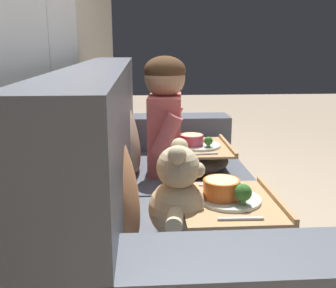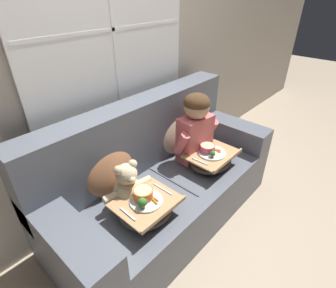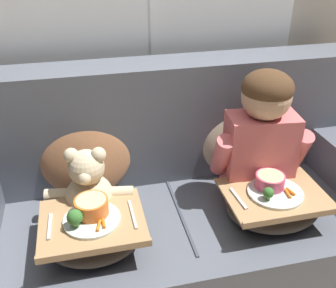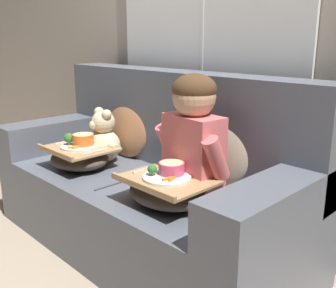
{
  "view_description": "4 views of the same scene",
  "coord_description": "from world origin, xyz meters",
  "px_view_note": "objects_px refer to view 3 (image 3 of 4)",
  "views": [
    {
      "loc": [
        -1.63,
        0.14,
        1.09
      ],
      "look_at": [
        0.11,
        0.02,
        0.65
      ],
      "focal_mm": 42.0,
      "sensor_mm": 36.0,
      "label": 1
    },
    {
      "loc": [
        -1.21,
        -1.1,
        1.76
      ],
      "look_at": [
        0.12,
        0.1,
        0.67
      ],
      "focal_mm": 28.0,
      "sensor_mm": 36.0,
      "label": 2
    },
    {
      "loc": [
        -0.36,
        -1.34,
        1.54
      ],
      "look_at": [
        -0.02,
        0.12,
        0.7
      ],
      "focal_mm": 42.0,
      "sensor_mm": 36.0,
      "label": 3
    },
    {
      "loc": [
        1.61,
        -1.36,
        1.2
      ],
      "look_at": [
        0.1,
        0.12,
        0.62
      ],
      "focal_mm": 42.0,
      "sensor_mm": 36.0,
      "label": 4
    }
  ],
  "objects_px": {
    "teddy_bear": "(89,190)",
    "lap_tray_teddy": "(93,231)",
    "throw_pillow_behind_child": "(241,135)",
    "child_figure": "(262,131)",
    "lap_tray_child": "(273,204)",
    "couch": "(174,210)",
    "throw_pillow_behind_teddy": "(85,153)"
  },
  "relations": [
    {
      "from": "couch",
      "to": "throw_pillow_behind_child",
      "type": "bearing_deg",
      "value": 22.12
    },
    {
      "from": "lap_tray_child",
      "to": "child_figure",
      "type": "bearing_deg",
      "value": 89.76
    },
    {
      "from": "throw_pillow_behind_child",
      "to": "child_figure",
      "type": "relative_size",
      "value": 0.74
    },
    {
      "from": "couch",
      "to": "throw_pillow_behind_teddy",
      "type": "height_order",
      "value": "couch"
    },
    {
      "from": "couch",
      "to": "lap_tray_child",
      "type": "bearing_deg",
      "value": -31.64
    },
    {
      "from": "couch",
      "to": "lap_tray_child",
      "type": "height_order",
      "value": "couch"
    },
    {
      "from": "teddy_bear",
      "to": "lap_tray_child",
      "type": "distance_m",
      "value": 0.78
    },
    {
      "from": "couch",
      "to": "throw_pillow_behind_child",
      "type": "xyz_separation_m",
      "value": [
        0.38,
        0.15,
        0.28
      ]
    },
    {
      "from": "lap_tray_teddy",
      "to": "lap_tray_child",
      "type": "bearing_deg",
      "value": 0.02
    },
    {
      "from": "couch",
      "to": "teddy_bear",
      "type": "xyz_separation_m",
      "value": [
        -0.38,
        -0.06,
        0.22
      ]
    },
    {
      "from": "couch",
      "to": "throw_pillow_behind_teddy",
      "type": "distance_m",
      "value": 0.49
    },
    {
      "from": "throw_pillow_behind_teddy",
      "to": "child_figure",
      "type": "distance_m",
      "value": 0.79
    },
    {
      "from": "teddy_bear",
      "to": "lap_tray_teddy",
      "type": "height_order",
      "value": "teddy_bear"
    },
    {
      "from": "throw_pillow_behind_child",
      "to": "teddy_bear",
      "type": "bearing_deg",
      "value": -164.51
    },
    {
      "from": "teddy_bear",
      "to": "lap_tray_child",
      "type": "height_order",
      "value": "teddy_bear"
    },
    {
      "from": "child_figure",
      "to": "lap_tray_teddy",
      "type": "height_order",
      "value": "child_figure"
    },
    {
      "from": "teddy_bear",
      "to": "throw_pillow_behind_child",
      "type": "bearing_deg",
      "value": 15.49
    },
    {
      "from": "child_figure",
      "to": "teddy_bear",
      "type": "bearing_deg",
      "value": -179.73
    },
    {
      "from": "throw_pillow_behind_teddy",
      "to": "couch",
      "type": "bearing_deg",
      "value": -22.12
    },
    {
      "from": "throw_pillow_behind_teddy",
      "to": "lap_tray_teddy",
      "type": "relative_size",
      "value": 1.12
    },
    {
      "from": "throw_pillow_behind_child",
      "to": "lap_tray_child",
      "type": "xyz_separation_m",
      "value": [
        -0.0,
        -0.38,
        -0.13
      ]
    },
    {
      "from": "couch",
      "to": "throw_pillow_behind_teddy",
      "type": "bearing_deg",
      "value": 157.88
    },
    {
      "from": "teddy_bear",
      "to": "lap_tray_teddy",
      "type": "relative_size",
      "value": 0.93
    },
    {
      "from": "lap_tray_child",
      "to": "lap_tray_teddy",
      "type": "distance_m",
      "value": 0.75
    },
    {
      "from": "couch",
      "to": "throw_pillow_behind_child",
      "type": "relative_size",
      "value": 4.36
    },
    {
      "from": "throw_pillow_behind_teddy",
      "to": "lap_tray_teddy",
      "type": "xyz_separation_m",
      "value": [
        -0.0,
        -0.38,
        -0.13
      ]
    },
    {
      "from": "throw_pillow_behind_teddy",
      "to": "lap_tray_child",
      "type": "height_order",
      "value": "throw_pillow_behind_teddy"
    },
    {
      "from": "couch",
      "to": "teddy_bear",
      "type": "bearing_deg",
      "value": -171.59
    },
    {
      "from": "couch",
      "to": "lap_tray_teddy",
      "type": "height_order",
      "value": "couch"
    },
    {
      "from": "lap_tray_teddy",
      "to": "child_figure",
      "type": "bearing_deg",
      "value": 13.41
    },
    {
      "from": "throw_pillow_behind_teddy",
      "to": "child_figure",
      "type": "xyz_separation_m",
      "value": [
        0.75,
        -0.2,
        0.13
      ]
    },
    {
      "from": "couch",
      "to": "throw_pillow_behind_teddy",
      "type": "relative_size",
      "value": 4.39
    }
  ]
}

